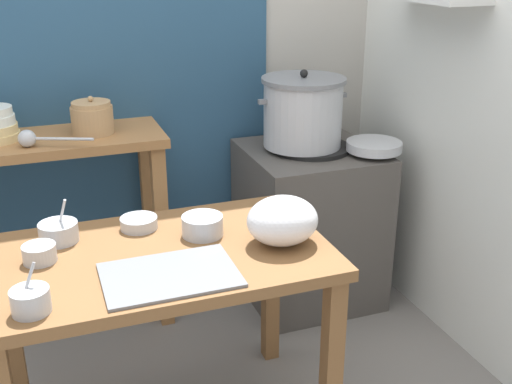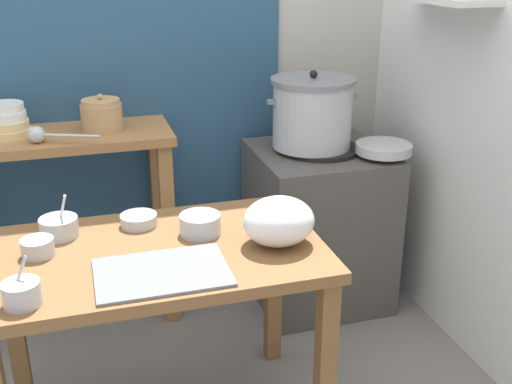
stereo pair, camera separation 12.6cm
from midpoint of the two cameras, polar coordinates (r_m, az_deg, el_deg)
The scene contains 16 objects.
wall_back at distance 2.95m, azimuth -14.38°, elevation 14.43°, with size 4.40×0.12×2.60m.
wall_right at distance 2.61m, azimuth 19.10°, elevation 13.03°, with size 0.30×3.20×2.60m.
prep_table at distance 2.10m, azimuth -10.46°, elevation -8.15°, with size 1.10×0.66×0.72m.
back_shelf_table at distance 2.82m, azimuth -19.39°, elevation 0.41°, with size 0.96×0.40×0.90m.
stove_block at distance 3.03m, azimuth 3.70°, elevation -2.91°, with size 0.60×0.61×0.78m.
steamer_pot at distance 2.85m, azimuth 3.06°, elevation 7.36°, with size 0.43×0.38×0.35m.
clay_pot at distance 2.74m, azimuth -16.10°, elevation 6.56°, with size 0.18×0.18×0.16m.
ladle at distance 2.63m, azimuth -21.32°, elevation 4.59°, with size 0.28×0.14×0.07m.
serving_tray at distance 1.90m, azimuth -9.83°, elevation -7.55°, with size 0.40×0.28×0.01m, color slate.
plastic_bag at distance 2.04m, azimuth 0.68°, elevation -2.66°, with size 0.24×0.21×0.16m, color white.
wide_pan at distance 2.85m, azimuth 9.56°, elevation 4.18°, with size 0.25×0.25×0.04m, color #B7BABF.
prep_bowl_0 at distance 2.08m, azimuth -20.93°, elevation -5.25°, with size 0.10×0.10×0.06m.
prep_bowl_1 at distance 1.81m, azimuth -21.92°, elevation -9.20°, with size 0.11×0.11×0.13m.
prep_bowl_2 at distance 2.19m, azimuth -19.26°, elevation -3.45°, with size 0.13×0.13×0.15m.
prep_bowl_3 at distance 2.13m, azimuth -6.63°, elevation -3.04°, with size 0.14×0.14×0.07m.
prep_bowl_4 at distance 2.22m, azimuth -12.31°, elevation -2.76°, with size 0.13×0.13×0.04m.
Camera 1 is at (-0.28, -1.80, 1.64)m, focal length 43.56 mm.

